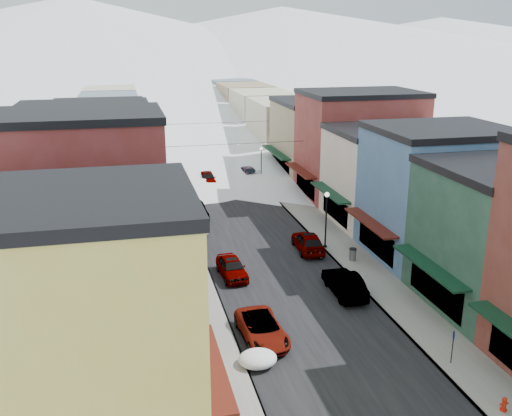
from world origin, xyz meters
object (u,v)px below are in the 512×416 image
car_green_sedan (344,283)px  trash_can (353,254)px  car_silver_sedan (232,267)px  car_dark_hatch (195,211)px  car_white_suv (262,329)px  fire_hydrant (504,405)px  streetlamp_near (326,213)px

car_green_sedan → trash_can: bearing=-116.7°
car_silver_sedan → car_dark_hatch: 14.62m
car_white_suv → fire_hydrant: (9.54, -9.25, -0.23)m
car_white_suv → car_green_sedan: bearing=31.2°
car_white_suv → car_silver_sedan: 9.33m
trash_can → car_green_sedan: bearing=-118.0°
car_dark_hatch → streetlamp_near: (9.50, -10.72, 2.39)m
car_dark_hatch → fire_hydrant: car_dark_hatch is taller
car_dark_hatch → car_green_sedan: (7.80, -19.26, 0.06)m
car_silver_sedan → car_dark_hatch: bearing=89.9°
car_green_sedan → streetlamp_near: bearing=-100.0°
car_silver_sedan → fire_hydrant: car_silver_sedan is taller
car_green_sedan → trash_can: 5.98m
car_silver_sedan → car_green_sedan: bearing=-36.9°
trash_can → car_silver_sedan: bearing=-176.4°
car_white_suv → fire_hydrant: size_ratio=6.98×
car_dark_hatch → car_silver_sedan: bearing=-94.3°
car_white_suv → trash_can: bearing=42.9°
car_dark_hatch → streetlamp_near: streetlamp_near is taller
fire_hydrant → trash_can: (0.26, 19.19, 0.17)m
fire_hydrant → car_green_sedan: bearing=100.4°
car_silver_sedan → streetlamp_near: 9.83m
car_white_suv → car_dark_hatch: car_dark_hatch is taller
car_white_suv → car_silver_sedan: bearing=87.5°
car_dark_hatch → trash_can: 17.55m
car_dark_hatch → streetlamp_near: bearing=-55.9°
car_green_sedan → fire_hydrant: size_ratio=6.82×
car_white_suv → car_green_sedan: size_ratio=1.02×
car_dark_hatch → fire_hydrant: bearing=-80.2°
car_silver_sedan → car_dark_hatch: (-0.80, 14.60, 0.02)m
car_dark_hatch → trash_can: car_dark_hatch is taller
car_green_sedan → fire_hydrant: (2.54, -13.92, -0.34)m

